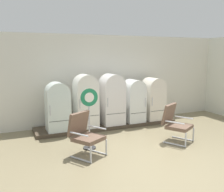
# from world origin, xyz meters

# --- Properties ---
(ground) EXTENTS (12.00, 10.00, 0.05)m
(ground) POSITION_xyz_m (0.00, 0.00, -0.03)
(ground) COLOR #7F7254
(back_wall) EXTENTS (11.76, 0.12, 2.95)m
(back_wall) POSITION_xyz_m (0.00, 3.66, 1.49)
(back_wall) COLOR silver
(back_wall) RESTS_ON ground
(display_plinth) EXTENTS (4.63, 0.95, 0.11)m
(display_plinth) POSITION_xyz_m (0.00, 3.02, 0.06)
(display_plinth) COLOR #463A2C
(display_plinth) RESTS_ON ground
(refrigerator_0) EXTENTS (0.67, 0.61, 1.42)m
(refrigerator_0) POSITION_xyz_m (-1.63, 2.88, 0.86)
(refrigerator_0) COLOR silver
(refrigerator_0) RESTS_ON display_plinth
(refrigerator_1) EXTENTS (0.67, 0.63, 1.62)m
(refrigerator_1) POSITION_xyz_m (-0.78, 2.89, 0.97)
(refrigerator_1) COLOR white
(refrigerator_1) RESTS_ON display_plinth
(refrigerator_2) EXTENTS (0.69, 0.68, 1.60)m
(refrigerator_2) POSITION_xyz_m (0.11, 2.92, 0.96)
(refrigerator_2) COLOR white
(refrigerator_2) RESTS_ON display_plinth
(refrigerator_3) EXTENTS (0.61, 0.68, 1.39)m
(refrigerator_3) POSITION_xyz_m (0.89, 2.91, 0.85)
(refrigerator_3) COLOR white
(refrigerator_3) RESTS_ON display_plinth
(refrigerator_4) EXTENTS (0.64, 0.70, 1.42)m
(refrigerator_4) POSITION_xyz_m (1.65, 2.93, 0.86)
(refrigerator_4) COLOR silver
(refrigerator_4) RESTS_ON display_plinth
(armchair_left) EXTENTS (0.88, 0.92, 1.01)m
(armchair_left) POSITION_xyz_m (-1.41, 1.00, 0.53)
(armchair_left) COLOR silver
(armchair_left) RESTS_ON ground
(armchair_right) EXTENTS (0.88, 0.91, 1.01)m
(armchair_right) POSITION_xyz_m (1.10, 0.97, 0.53)
(armchair_right) COLOR silver
(armchair_right) RESTS_ON ground
(sign_stand) EXTENTS (0.43, 0.32, 1.51)m
(sign_stand) POSITION_xyz_m (-1.17, 1.37, 0.72)
(sign_stand) COLOR #2D2D30
(sign_stand) RESTS_ON ground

